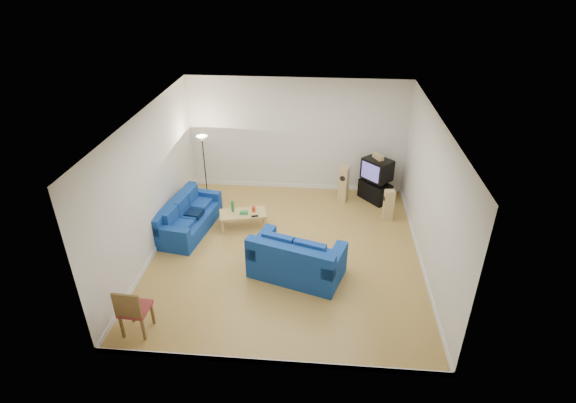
# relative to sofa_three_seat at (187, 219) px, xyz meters

# --- Properties ---
(room) EXTENTS (6.01, 6.51, 3.21)m
(room) POSITION_rel_sofa_three_seat_xyz_m (2.51, -0.73, 1.25)
(room) COLOR olive
(room) RESTS_ON ground
(sofa_three_seat) EXTENTS (1.22, 2.19, 0.80)m
(sofa_three_seat) POSITION_rel_sofa_three_seat_xyz_m (0.00, 0.00, 0.00)
(sofa_three_seat) COLOR navy
(sofa_three_seat) RESTS_ON ground
(sofa_loveseat) EXTENTS (2.12, 1.59, 0.95)m
(sofa_loveseat) POSITION_rel_sofa_three_seat_xyz_m (2.78, -1.57, 0.06)
(sofa_loveseat) COLOR navy
(sofa_loveseat) RESTS_ON ground
(coffee_table) EXTENTS (1.23, 0.82, 0.41)m
(coffee_table) POSITION_rel_sofa_three_seat_xyz_m (1.34, 0.23, 0.06)
(coffee_table) COLOR tan
(coffee_table) RESTS_ON ground
(bottle) EXTENTS (0.09, 0.09, 0.30)m
(bottle) POSITION_rel_sofa_three_seat_xyz_m (1.09, 0.27, 0.26)
(bottle) COLOR #197233
(bottle) RESTS_ON coffee_table
(tissue_box) EXTENTS (0.21, 0.14, 0.08)m
(tissue_box) POSITION_rel_sofa_three_seat_xyz_m (1.38, 0.18, 0.16)
(tissue_box) COLOR green
(tissue_box) RESTS_ON coffee_table
(red_canister) EXTENTS (0.10, 0.10, 0.13)m
(red_canister) POSITION_rel_sofa_three_seat_xyz_m (1.60, 0.33, 0.18)
(red_canister) COLOR red
(red_canister) RESTS_ON coffee_table
(remote) EXTENTS (0.18, 0.10, 0.02)m
(remote) POSITION_rel_sofa_three_seat_xyz_m (1.66, 0.09, 0.13)
(remote) COLOR black
(remote) RESTS_ON coffee_table
(tv_stand) EXTENTS (0.93, 0.98, 0.53)m
(tv_stand) POSITION_rel_sofa_three_seat_xyz_m (4.71, 1.97, -0.03)
(tv_stand) COLOR black
(tv_stand) RESTS_ON ground
(av_receiver) EXTENTS (0.61, 0.58, 0.11)m
(av_receiver) POSITION_rel_sofa_three_seat_xyz_m (4.75, 2.00, 0.29)
(av_receiver) COLOR black
(av_receiver) RESTS_ON tv_stand
(television) EXTENTS (0.90, 0.90, 0.57)m
(television) POSITION_rel_sofa_three_seat_xyz_m (4.71, 1.96, 0.63)
(television) COLOR black
(television) RESTS_ON av_receiver
(centre_speaker) EXTENTS (0.29, 0.38, 0.13)m
(centre_speaker) POSITION_rel_sofa_three_seat_xyz_m (4.71, 2.02, 0.98)
(centre_speaker) COLOR tan
(centre_speaker) RESTS_ON television
(speaker_left) EXTENTS (0.31, 0.36, 1.01)m
(speaker_left) POSITION_rel_sofa_three_seat_xyz_m (3.84, 1.83, 0.21)
(speaker_left) COLOR tan
(speaker_left) RESTS_ON ground
(speaker_right) EXTENTS (0.27, 0.22, 0.83)m
(speaker_right) POSITION_rel_sofa_three_seat_xyz_m (4.96, 0.91, 0.12)
(speaker_right) COLOR tan
(speaker_right) RESTS_ON ground
(floor_lamp) EXTENTS (0.31, 0.31, 1.81)m
(floor_lamp) POSITION_rel_sofa_three_seat_xyz_m (0.06, 1.72, 1.20)
(floor_lamp) COLOR black
(floor_lamp) RESTS_ON ground
(dining_chair) EXTENTS (0.51, 0.51, 1.02)m
(dining_chair) POSITION_rel_sofa_three_seat_xyz_m (0.05, -3.47, 0.27)
(dining_chair) COLOR brown
(dining_chair) RESTS_ON ground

